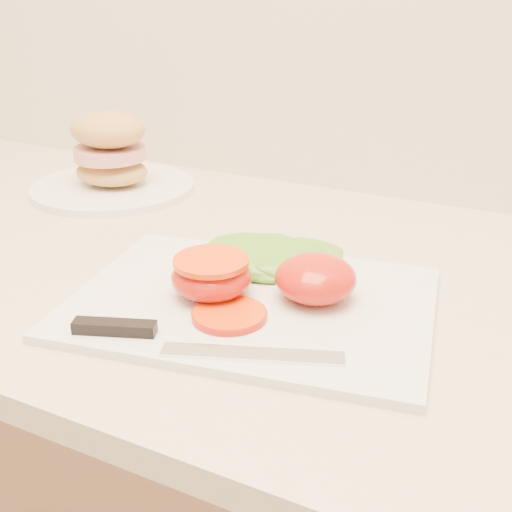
% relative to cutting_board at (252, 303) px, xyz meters
% --- Properties ---
extents(cutting_board, '(0.41, 0.33, 0.01)m').
position_rel_cutting_board_xyz_m(cutting_board, '(0.00, 0.00, 0.00)').
color(cutting_board, silver).
rests_on(cutting_board, counter).
extents(tomato_half_dome, '(0.09, 0.09, 0.05)m').
position_rel_cutting_board_xyz_m(tomato_half_dome, '(0.06, 0.03, 0.03)').
color(tomato_half_dome, red).
rests_on(tomato_half_dome, cutting_board).
extents(tomato_half_cut, '(0.09, 0.09, 0.04)m').
position_rel_cutting_board_xyz_m(tomato_half_cut, '(-0.04, -0.01, 0.03)').
color(tomato_half_cut, red).
rests_on(tomato_half_cut, cutting_board).
extents(tomato_slice_0, '(0.07, 0.07, 0.01)m').
position_rel_cutting_board_xyz_m(tomato_slice_0, '(-0.00, -0.05, 0.01)').
color(tomato_slice_0, '#F2560C').
rests_on(tomato_slice_0, cutting_board).
extents(lettuce_leaf_0, '(0.16, 0.14, 0.03)m').
position_rel_cutting_board_xyz_m(lettuce_leaf_0, '(-0.03, 0.07, 0.02)').
color(lettuce_leaf_0, '#65A22B').
rests_on(lettuce_leaf_0, cutting_board).
extents(lettuce_leaf_1, '(0.14, 0.14, 0.03)m').
position_rel_cutting_board_xyz_m(lettuce_leaf_1, '(0.02, 0.09, 0.02)').
color(lettuce_leaf_1, '#65A22B').
rests_on(lettuce_leaf_1, cutting_board).
extents(knife, '(0.26, 0.08, 0.01)m').
position_rel_cutting_board_xyz_m(knife, '(-0.03, -0.11, 0.01)').
color(knife, silver).
rests_on(knife, cutting_board).
extents(sandwich_plate, '(0.26, 0.26, 0.13)m').
position_rel_cutting_board_xyz_m(sandwich_plate, '(-0.38, 0.25, 0.04)').
color(sandwich_plate, white).
rests_on(sandwich_plate, counter).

